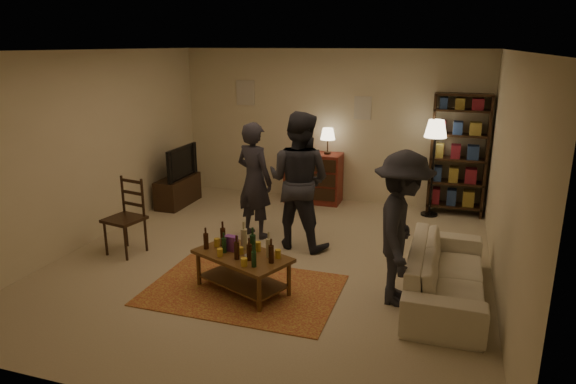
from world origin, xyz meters
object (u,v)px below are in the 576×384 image
at_px(bookshelf, 458,154).
at_px(person_left, 254,180).
at_px(coffee_table, 242,258).
at_px(dresser, 314,176).
at_px(tv_stand, 178,184).
at_px(floor_lamp, 435,135).
at_px(person_right, 299,181).
at_px(dining_chair, 127,213).
at_px(sofa, 446,273).
at_px(person_by_sofa, 402,229).

height_order(bookshelf, person_left, bookshelf).
height_order(coffee_table, dresser, dresser).
xyz_separation_m(coffee_table, person_left, (-0.52, 1.71, 0.45)).
xyz_separation_m(tv_stand, floor_lamp, (4.31, 0.77, 0.97)).
relative_size(tv_stand, floor_lamp, 0.66).
bearing_deg(floor_lamp, bookshelf, 29.01).
relative_size(coffee_table, person_right, 0.66).
bearing_deg(person_left, coffee_table, 128.48).
xyz_separation_m(dining_chair, sofa, (4.19, -0.06, -0.26)).
height_order(sofa, person_by_sofa, person_by_sofa).
distance_m(person_left, person_by_sofa, 2.67).
xyz_separation_m(sofa, person_by_sofa, (-0.50, -0.23, 0.55)).
xyz_separation_m(floor_lamp, person_by_sofa, (-0.17, -3.20, -0.50)).
bearing_deg(floor_lamp, person_by_sofa, -92.97).
bearing_deg(person_by_sofa, person_left, 54.74).
xyz_separation_m(floor_lamp, sofa, (0.33, -2.97, -1.05)).
distance_m(person_right, person_by_sofa, 1.96).
height_order(dresser, person_right, person_right).
bearing_deg(coffee_table, bookshelf, 58.36).
bearing_deg(bookshelf, dining_chair, -143.62).
height_order(bookshelf, sofa, bookshelf).
bearing_deg(person_by_sofa, bookshelf, -12.55).
relative_size(person_right, person_by_sofa, 1.12).
relative_size(dining_chair, person_by_sofa, 0.62).
height_order(coffee_table, floor_lamp, floor_lamp).
bearing_deg(sofa, floor_lamp, 6.42).
bearing_deg(person_left, floor_lamp, -122.07).
relative_size(dresser, bookshelf, 0.67).
distance_m(floor_lamp, person_right, 2.64).
distance_m(coffee_table, dresser, 3.65).
height_order(bookshelf, person_by_sofa, bookshelf).
xyz_separation_m(sofa, person_left, (-2.76, 1.18, 0.55)).
bearing_deg(sofa, person_by_sofa, 114.66).
xyz_separation_m(tv_stand, person_left, (1.88, -1.02, 0.47)).
bearing_deg(person_right, tv_stand, -15.07).
bearing_deg(tv_stand, bookshelf, 11.80).
bearing_deg(dining_chair, coffee_table, -6.43).
height_order(bookshelf, person_right, bookshelf).
relative_size(bookshelf, person_by_sofa, 1.18).
bearing_deg(person_left, tv_stand, -7.09).
bearing_deg(floor_lamp, sofa, -83.58).
height_order(dining_chair, person_right, person_right).
bearing_deg(dining_chair, person_right, 34.02).
relative_size(coffee_table, bookshelf, 0.63).
bearing_deg(person_by_sofa, person_right, 47.96).
bearing_deg(bookshelf, person_left, -144.50).
xyz_separation_m(floor_lamp, person_right, (-1.70, -1.98, -0.40)).
distance_m(tv_stand, person_by_sofa, 4.83).
bearing_deg(bookshelf, sofa, -90.82).
bearing_deg(dining_chair, person_by_sofa, 6.12).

